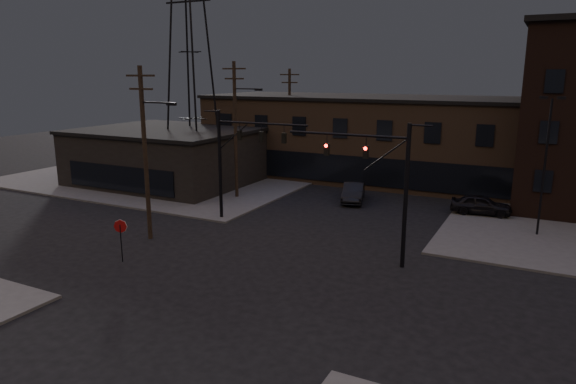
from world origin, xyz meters
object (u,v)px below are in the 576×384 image
Objects in this scene: stop_sign at (120,231)px; traffic_signal_far at (235,153)px; traffic_signal_near at (386,178)px; parked_car_lot_a at (481,204)px; car_crossing at (353,192)px.

traffic_signal_far is at bearing 82.68° from stop_sign.
traffic_signal_near reaches higher than stop_sign.
stop_sign is (-13.36, -6.49, -3.09)m from traffic_signal_near.
parked_car_lot_a is (17.00, 19.56, -0.95)m from stop_sign.
traffic_signal_near and traffic_signal_far have the same top height.
car_crossing is at bearing 70.52° from stop_sign.
stop_sign reaches higher than parked_car_lot_a.
traffic_signal_near reaches higher than parked_car_lot_a.
parked_car_lot_a is (3.64, 13.07, -4.04)m from traffic_signal_near.
traffic_signal_near is 12.57m from traffic_signal_far.
traffic_signal_near is at bearing 25.90° from stop_sign.
car_crossing is at bearing 84.40° from parked_car_lot_a.
traffic_signal_far reaches higher than car_crossing.
traffic_signal_near is 15.08m from car_crossing.
traffic_signal_near is 1.68× the size of car_crossing.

